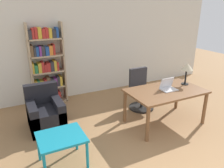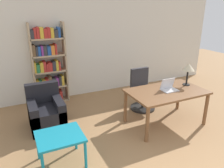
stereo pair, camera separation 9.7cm
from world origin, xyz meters
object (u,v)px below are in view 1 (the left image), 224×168
Objects in this scene: desk at (166,94)px; armchair at (46,114)px; table_lamp at (187,67)px; side_table_blue at (61,140)px; laptop at (168,87)px; office_chair at (141,91)px; bookshelf at (46,67)px.

desk is 1.82× the size of armchair.
table_lamp reaches higher than side_table_blue.
office_chair is (-0.09, 0.83, -0.37)m from laptop.
laptop is (0.06, 0.01, 0.14)m from desk.
desk is 4.86× the size of laptop.
side_table_blue is at bearing -171.67° from laptop.
office_chair is at bearing 96.41° from laptop.
laptop reaches higher than armchair.
office_chair is (-0.04, 0.84, -0.23)m from desk.
table_lamp is (0.54, 0.08, 0.33)m from laptop.
office_chair is 2.22m from armchair.
bookshelf reaches higher than side_table_blue.
bookshelf reaches higher than table_lamp.
office_chair is 2.49m from side_table_blue.
side_table_blue is 1.27m from armchair.
laptop is 0.91m from office_chair.
laptop is 0.16× the size of bookshelf.
laptop is 2.53m from armchair.
office_chair is 2.35m from bookshelf.
side_table_blue is (-2.29, -0.34, -0.35)m from laptop.
bookshelf is at bearing 83.02° from side_table_blue.
armchair reaches higher than desk.
desk is at bearing 8.29° from side_table_blue.
table_lamp is at bearing -38.50° from bookshelf.
table_lamp reaches higher than office_chair.
table_lamp is 2.94m from side_table_blue.
laptop is at bearing -46.46° from bookshelf.
side_table_blue is at bearing -171.59° from table_lamp.
office_chair is at bearing 92.55° from desk.
office_chair reaches higher than armchair.
desk is 2.27m from side_table_blue.
office_chair is at bearing -2.61° from armchair.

